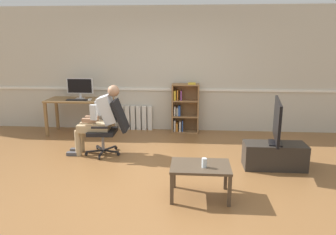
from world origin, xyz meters
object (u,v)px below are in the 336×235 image
radiator (136,118)px  office_chair (111,125)px  bookshelf (184,109)px  coffee_table (200,169)px  computer_desk (80,104)px  tv_stand (274,156)px  tv_screen (277,121)px  imac_monitor (80,87)px  computer_mouse (90,100)px  drinking_glass (204,163)px  keyboard (77,100)px  person_seated (100,118)px

radiator → office_chair: 1.66m
bookshelf → coffee_table: size_ratio=1.45×
computer_desk → radiator: size_ratio=1.84×
office_chair → tv_stand: office_chair is taller
radiator → tv_screen: 3.34m
tv_screen → imac_monitor: bearing=75.0°
computer_mouse → drinking_glass: bearing=-49.3°
imac_monitor → office_chair: imac_monitor is taller
computer_mouse → office_chair: (0.72, -1.13, -0.25)m
office_chair → tv_screen: size_ratio=0.99×
computer_desk → drinking_glass: (2.57, -2.79, -0.16)m
bookshelf → drinking_glass: 3.10m
coffee_table → keyboard: bearing=134.3°
keyboard → computer_mouse: size_ratio=4.37×
computer_mouse → coffee_table: bearing=-49.1°
keyboard → bookshelf: bearing=11.0°
imac_monitor → office_chair: 1.72m
imac_monitor → bookshelf: imac_monitor is taller
tv_stand → tv_screen: (0.00, -0.00, 0.56)m
radiator → office_chair: (-0.15, -1.64, 0.25)m
computer_desk → imac_monitor: (0.00, 0.08, 0.36)m
keyboard → coffee_table: size_ratio=0.58×
bookshelf → person_seated: size_ratio=0.89×
imac_monitor → drinking_glass: bearing=-48.2°
computer_desk → computer_mouse: computer_mouse is taller
keyboard → computer_mouse: bearing=4.3°
bookshelf → computer_mouse: bearing=-168.1°
drinking_glass → computer_desk: bearing=132.6°
radiator → coffee_table: bearing=-66.0°
computer_desk → imac_monitor: 0.37m
office_chair → tv_screen: (2.73, -0.43, 0.24)m
computer_desk → coffee_table: bearing=-47.2°
person_seated → tv_screen: bearing=79.4°
computer_mouse → office_chair: office_chair is taller
computer_desk → office_chair: office_chair is taller
drinking_glass → coffee_table: bearing=122.6°
tv_stand → tv_screen: size_ratio=0.96×
computer_mouse → tv_screen: (3.45, -1.55, -0.01)m
coffee_table → computer_desk: bearing=132.8°
radiator → office_chair: bearing=-95.3°
computer_desk → keyboard: bearing=-90.0°
computer_desk → tv_screen: tv_screen is taller
tv_screen → office_chair: bearing=91.4°
imac_monitor → drinking_glass: 3.89m
imac_monitor → tv_screen: imac_monitor is taller
radiator → coffee_table: size_ratio=0.98×
office_chair → person_seated: (-0.19, -0.01, 0.13)m
keyboard → bookshelf: (2.22, 0.43, -0.25)m
tv_stand → coffee_table: bearing=-138.5°
computer_mouse → radiator: 1.13m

